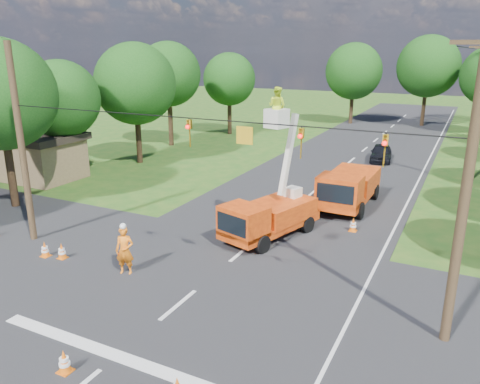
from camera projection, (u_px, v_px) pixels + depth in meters
The scene contains 27 objects.
ground at pixel (334, 175), 33.52m from camera, with size 140.00×140.00×0.00m, color #235419.
road_main at pixel (334, 175), 33.52m from camera, with size 12.00×100.00×0.06m, color black.
road_cross at pixel (207, 282), 18.12m from camera, with size 56.00×10.00×0.07m, color black.
stop_bar at pixel (117, 357), 13.67m from camera, with size 9.00×0.45×0.02m, color silver.
edge_line at pixel (417, 185), 31.13m from camera, with size 0.12×90.00×0.02m, color silver.
bucket_truck at pixel (269, 207), 21.92m from camera, with size 3.41×5.69×7.06m.
second_truck at pixel (349, 187), 26.37m from camera, with size 2.50×6.15×2.29m.
ground_worker at pixel (125, 251), 18.48m from camera, with size 0.73×0.48×2.01m, color orange.
distant_car at pixel (381, 153), 37.68m from camera, with size 1.59×3.95×1.35m, color black.
traffic_cone_0 at pixel (64, 362), 12.91m from camera, with size 0.38×0.38×0.71m.
traffic_cone_2 at pixel (353, 225), 23.01m from camera, with size 0.38×0.38×0.71m.
traffic_cone_3 at pixel (62, 251), 20.00m from camera, with size 0.38×0.38×0.71m.
traffic_cone_4 at pixel (45, 249), 20.18m from camera, with size 0.38×0.38×0.71m.
traffic_cone_6 at pixel (373, 187), 29.42m from camera, with size 0.38×0.38×0.71m.
pole_right_near at pixel (467, 181), 13.00m from camera, with size 1.80×0.30×10.00m.
pole_right_mid at pixel (477, 107), 30.11m from camera, with size 1.80×0.30×10.00m.
pole_right_far at pixel (479, 86), 47.23m from camera, with size 1.80×0.30×10.00m.
pole_left at pixel (21, 146), 20.87m from camera, with size 0.30×0.30×9.00m.
signal_span at pixel (262, 136), 15.45m from camera, with size 18.00×0.29×1.07m.
shed at pixel (40, 156), 32.19m from camera, with size 5.50×4.50×3.15m.
tree_left_b at pixel (0, 95), 25.05m from camera, with size 6.00×6.00×9.32m.
tree_left_c at pixel (61, 99), 31.29m from camera, with size 5.20×5.20×8.06m.
tree_left_d at pixel (135, 84), 35.59m from camera, with size 6.20×6.20×9.24m.
tree_left_e at pixel (169, 74), 42.24m from camera, with size 5.80×5.80×9.41m.
tree_left_f at pixel (229, 79), 48.47m from camera, with size 5.40×5.40×8.40m.
tree_far_a at pixel (354, 71), 55.25m from camera, with size 6.60×6.60×9.50m.
tree_far_b at pixel (428, 66), 53.37m from camera, with size 7.00×7.00×10.32m.
Camera 1 is at (8.44, -12.03, 8.61)m, focal length 35.00 mm.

